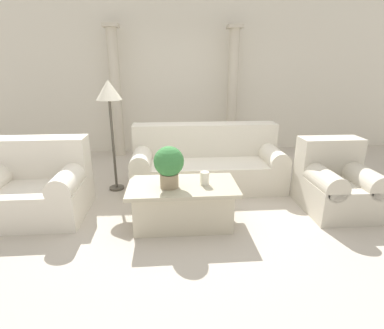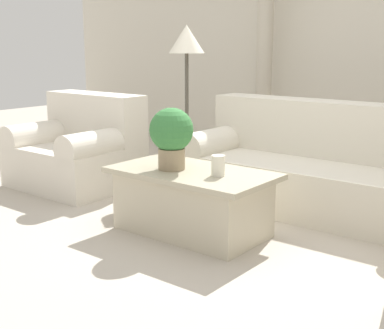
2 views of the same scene
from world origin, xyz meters
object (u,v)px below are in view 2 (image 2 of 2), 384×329
Objects in this scene: loveseat at (79,149)px; floor_lamp at (187,49)px; potted_plant at (171,134)px; sofa_long at (314,167)px; coffee_table at (192,201)px.

floor_lamp is (0.81, 0.68, 0.96)m from loveseat.
loveseat is at bearing 164.05° from potted_plant.
potted_plant is at bearing -114.70° from sofa_long.
loveseat is 0.95× the size of coffee_table.
sofa_long reaches higher than coffee_table.
loveseat is at bearing -140.25° from floor_lamp.
sofa_long is at bearing 19.32° from loveseat.
potted_plant is (1.59, -0.45, 0.37)m from loveseat.
sofa_long is 1.40× the size of floor_lamp.
sofa_long is 1.80× the size of coffee_table.
sofa_long is 2.27m from loveseat.
floor_lamp reaches higher than sofa_long.
loveseat is 1.43m from floor_lamp.
sofa_long is 4.78× the size of potted_plant.
floor_lamp is at bearing 39.75° from loveseat.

